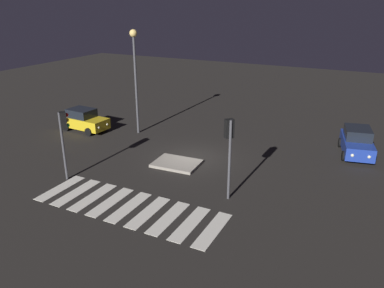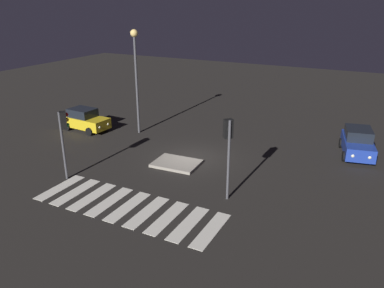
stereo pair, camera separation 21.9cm
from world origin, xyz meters
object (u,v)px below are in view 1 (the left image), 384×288
traffic_island (177,164)px  traffic_light_south (64,129)px  car_blue (357,142)px  traffic_light_east (229,139)px  street_lamp (135,64)px  car_yellow (84,120)px

traffic_island → traffic_light_south: 7.12m
car_blue → traffic_light_east: (-5.52, -9.45, 2.37)m
car_blue → street_lamp: (-15.65, -2.76, 4.43)m
street_lamp → car_blue: bearing=10.0°
car_blue → traffic_light_south: (-14.57, -11.45, 2.16)m
car_yellow → car_blue: (19.85, 4.18, 0.04)m
traffic_light_east → street_lamp: (-10.13, 6.68, 2.06)m
car_yellow → traffic_light_east: traffic_light_east is taller
car_blue → traffic_light_east: traffic_light_east is taller
traffic_island → traffic_light_south: (-4.63, -4.53, 2.96)m
traffic_island → traffic_light_east: 5.99m
traffic_island → street_lamp: (-5.71, 4.16, 5.23)m
car_yellow → street_lamp: (4.20, 1.41, 4.47)m
traffic_island → street_lamp: bearing=143.9°
car_blue → street_lamp: 16.50m
traffic_island → street_lamp: 8.79m
car_yellow → traffic_light_east: bearing=-16.4°
traffic_island → traffic_light_east: bearing=-29.7°
traffic_light_east → street_lamp: bearing=10.8°
car_yellow → street_lamp: street_lamp is taller
traffic_light_east → car_yellow: bearing=24.0°
traffic_island → traffic_light_south: traffic_light_south is taller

